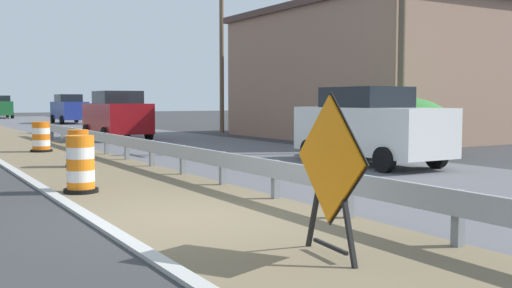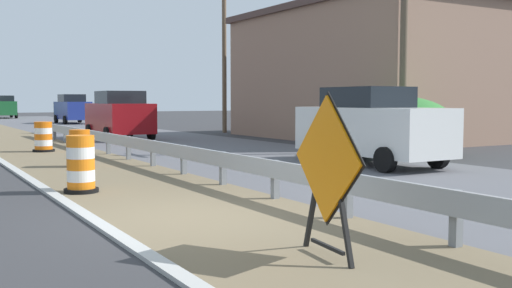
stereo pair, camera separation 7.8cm
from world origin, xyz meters
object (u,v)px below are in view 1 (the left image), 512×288
object	(u,v)px
car_lead_near_lane	(0,107)
utility_pole_near	(402,37)
warning_sign_diamond	(330,167)
traffic_barrel_nearest	(81,167)
car_mid_far_lane	(369,126)
car_trailing_near_lane	(69,109)
car_lead_far_lane	(117,115)
traffic_barrel_mid	(41,138)
utility_pole_mid	(222,52)
traffic_barrel_close	(78,150)

from	to	relation	value
car_lead_near_lane	utility_pole_near	xyz separation A→B (m)	(6.03, -48.31, 2.78)
warning_sign_diamond	traffic_barrel_nearest	size ratio (longest dim) A/B	1.71
warning_sign_diamond	car_mid_far_lane	size ratio (longest dim) A/B	0.40
car_trailing_near_lane	car_lead_far_lane	size ratio (longest dim) A/B	0.97
warning_sign_diamond	traffic_barrel_mid	size ratio (longest dim) A/B	1.83
warning_sign_diamond	car_mid_far_lane	world-z (taller)	car_mid_far_lane
car_lead_far_lane	utility_pole_mid	bearing A→B (deg)	-69.13
car_lead_near_lane	utility_pole_near	world-z (taller)	utility_pole_near
car_trailing_near_lane	utility_pole_mid	distance (m)	17.98
car_trailing_near_lane	car_lead_far_lane	distance (m)	19.73
car_lead_near_lane	traffic_barrel_mid	bearing A→B (deg)	174.18
utility_pole_near	utility_pole_mid	bearing A→B (deg)	87.33
traffic_barrel_nearest	car_lead_near_lane	bearing A→B (deg)	83.98
traffic_barrel_close	car_lead_far_lane	bearing A→B (deg)	67.20
warning_sign_diamond	car_lead_far_lane	world-z (taller)	car_lead_far_lane
traffic_barrel_close	car_mid_far_lane	size ratio (longest dim) A/B	0.21
warning_sign_diamond	car_lead_near_lane	distance (m)	57.79
warning_sign_diamond	car_lead_near_lane	bearing A→B (deg)	-86.73
warning_sign_diamond	car_lead_far_lane	distance (m)	21.57
traffic_barrel_mid	utility_pole_near	world-z (taller)	utility_pole_near
car_lead_far_lane	utility_pole_mid	size ratio (longest dim) A/B	0.57
traffic_barrel_mid	car_trailing_near_lane	bearing A→B (deg)	74.47
car_lead_far_lane	warning_sign_diamond	bearing A→B (deg)	169.78
warning_sign_diamond	utility_pole_mid	distance (m)	26.13
traffic_barrel_close	utility_pole_mid	world-z (taller)	utility_pole_mid
traffic_barrel_close	utility_pole_near	bearing A→B (deg)	-7.60
warning_sign_diamond	traffic_barrel_mid	xyz separation A→B (m)	(-0.02, 16.03, -0.57)
traffic_barrel_mid	car_lead_far_lane	xyz separation A→B (m)	(4.30, 5.10, 0.63)
traffic_barrel_nearest	traffic_barrel_close	bearing A→B (deg)	76.23
car_lead_near_lane	car_lead_far_lane	size ratio (longest dim) A/B	0.98
car_lead_near_lane	car_mid_far_lane	bearing A→B (deg)	-176.92
traffic_barrel_close	car_mid_far_lane	xyz separation A→B (m)	(7.05, -3.55, 0.63)
utility_pole_near	utility_pole_mid	distance (m)	14.20
warning_sign_diamond	traffic_barrel_mid	bearing A→B (deg)	-82.49
traffic_barrel_nearest	car_lead_far_lane	world-z (taller)	car_lead_far_lane
traffic_barrel_mid	car_lead_near_lane	bearing A→B (deg)	84.18
warning_sign_diamond	car_lead_near_lane	size ratio (longest dim) A/B	0.40
car_mid_far_lane	utility_pole_mid	size ratio (longest dim) A/B	0.56
traffic_barrel_mid	utility_pole_mid	size ratio (longest dim) A/B	0.12
traffic_barrel_nearest	car_mid_far_lane	xyz separation A→B (m)	(8.15, 0.95, 0.57)
car_lead_near_lane	utility_pole_mid	size ratio (longest dim) A/B	0.56
car_trailing_near_lane	utility_pole_mid	bearing A→B (deg)	13.30
traffic_barrel_close	car_trailing_near_lane	xyz separation A→B (m)	(6.94, 30.00, 0.66)
traffic_barrel_close	car_lead_near_lane	bearing A→B (deg)	84.74
warning_sign_diamond	car_trailing_near_lane	bearing A→B (deg)	-92.08
traffic_barrel_nearest	utility_pole_near	bearing A→B (deg)	15.24
car_trailing_near_lane	car_mid_far_lane	bearing A→B (deg)	0.15
warning_sign_diamond	traffic_barrel_close	distance (m)	10.72
traffic_barrel_close	car_mid_far_lane	distance (m)	7.92
warning_sign_diamond	utility_pole_mid	xyz separation A→B (m)	(10.92, 23.50, 3.36)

